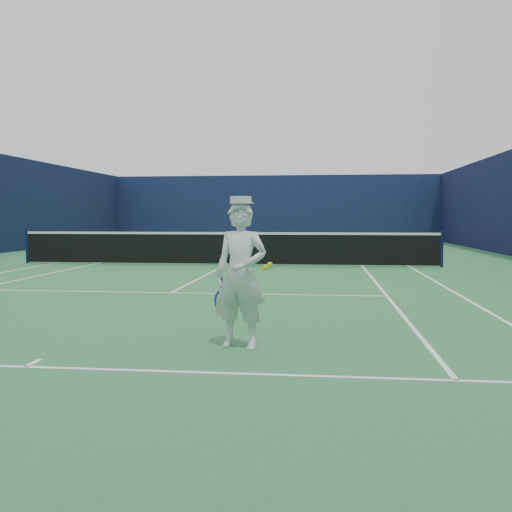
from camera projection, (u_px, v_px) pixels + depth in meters
The scene contains 5 objects.
ground at pixel (226, 265), 17.39m from camera, with size 80.00×80.00×0.00m, color #2A703D.
court_markings at pixel (226, 265), 17.39m from camera, with size 11.03×23.83×0.01m.
windscreen_fence at pixel (226, 199), 17.25m from camera, with size 20.12×36.12×4.00m.
tennis_net at pixel (226, 247), 17.35m from camera, with size 12.88×0.09×1.07m.
tennis_player at pixel (241, 274), 6.43m from camera, with size 0.74×0.59×1.71m.
Camera 1 is at (2.89, -17.11, 1.49)m, focal length 40.00 mm.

